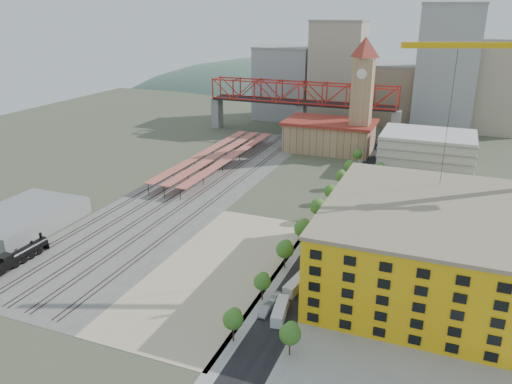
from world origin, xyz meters
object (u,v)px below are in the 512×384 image
at_px(site_trailer_a, 280,311).
at_px(site_trailer_b, 297,284).
at_px(site_trailer_c, 318,250).
at_px(site_trailer_d, 331,228).
at_px(car_0, 275,297).
at_px(locomotive, 16,258).
at_px(construction_building, 429,245).
at_px(clock_tower, 363,86).

relative_size(site_trailer_a, site_trailer_b, 0.97).
distance_m(site_trailer_b, site_trailer_c, 17.67).
xyz_separation_m(site_trailer_d, car_0, (-3.00, -37.58, -0.70)).
bearing_deg(site_trailer_d, site_trailer_b, -80.76).
bearing_deg(locomotive, construction_building, 16.61).
height_order(locomotive, site_trailer_a, locomotive).
xyz_separation_m(construction_building, site_trailer_d, (-26.00, 18.52, -8.00)).
distance_m(clock_tower, locomotive, 142.54).
relative_size(site_trailer_a, site_trailer_c, 0.88).
bearing_deg(locomotive, site_trailer_c, 25.90).
xyz_separation_m(locomotive, car_0, (63.00, 8.39, -1.31)).
distance_m(site_trailer_c, site_trailer_d, 13.93).
height_order(clock_tower, site_trailer_a, clock_tower).
bearing_deg(site_trailer_d, construction_building, -26.22).
bearing_deg(site_trailer_d, site_trailer_c, -80.76).
distance_m(site_trailer_a, site_trailer_b, 11.19).
height_order(locomotive, site_trailer_c, locomotive).
distance_m(locomotive, car_0, 63.57).
bearing_deg(site_trailer_d, site_trailer_a, -80.76).
bearing_deg(site_trailer_b, locomotive, -158.69).
bearing_deg(locomotive, clock_tower, 65.53).
height_order(site_trailer_c, site_trailer_d, site_trailer_d).
bearing_deg(site_trailer_c, construction_building, -8.08).
distance_m(construction_building, car_0, 35.78).
bearing_deg(construction_building, site_trailer_b, -153.30).
bearing_deg(site_trailer_b, site_trailer_d, 99.02).
distance_m(clock_tower, construction_building, 107.36).
xyz_separation_m(site_trailer_a, site_trailer_b, (0.00, 11.19, 0.04)).
bearing_deg(site_trailer_d, locomotive, -135.90).
bearing_deg(construction_building, locomotive, -163.39).
height_order(site_trailer_a, car_0, site_trailer_a).
distance_m(clock_tower, site_trailer_a, 127.51).
xyz_separation_m(site_trailer_a, car_0, (-3.00, 5.21, -0.51)).
relative_size(construction_building, site_trailer_d, 4.93).
xyz_separation_m(construction_building, site_trailer_c, (-26.00, 4.60, -8.03)).
height_order(locomotive, site_trailer_b, locomotive).
distance_m(site_trailer_b, car_0, 6.71).
relative_size(clock_tower, locomotive, 2.42).
xyz_separation_m(clock_tower, site_trailer_b, (8.00, -113.07, -27.44)).
bearing_deg(car_0, site_trailer_d, 94.25).
relative_size(locomotive, car_0, 5.22).
bearing_deg(site_trailer_a, construction_building, 34.46).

